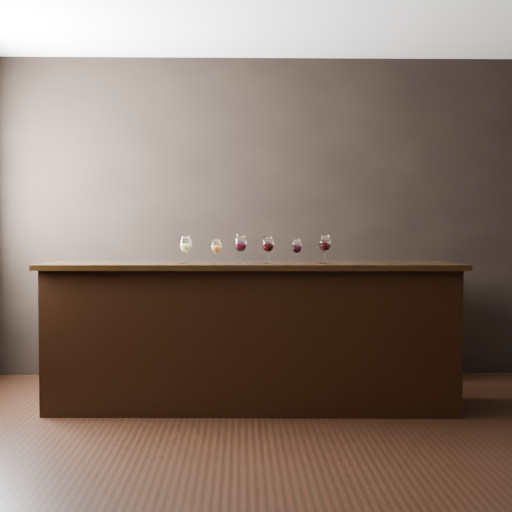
{
  "coord_description": "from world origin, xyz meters",
  "views": [
    {
      "loc": [
        -0.21,
        -4.07,
        1.27
      ],
      "look_at": [
        -0.1,
        1.04,
        1.1
      ],
      "focal_mm": 50.0,
      "sensor_mm": 36.0,
      "label": 1
    }
  ],
  "objects_px": {
    "glass_red_b": "(268,245)",
    "glass_red_c": "(297,247)",
    "back_bar_shelf": "(225,324)",
    "glass_red_d": "(325,244)",
    "bar_counter": "(251,338)",
    "glass_red_a": "(241,244)",
    "glass_white": "(186,245)",
    "glass_amber": "(216,247)"
  },
  "relations": [
    {
      "from": "bar_counter",
      "to": "back_bar_shelf",
      "type": "height_order",
      "value": "bar_counter"
    },
    {
      "from": "glass_red_c",
      "to": "glass_white",
      "type": "bearing_deg",
      "value": -179.89
    },
    {
      "from": "bar_counter",
      "to": "glass_red_a",
      "type": "height_order",
      "value": "glass_red_a"
    },
    {
      "from": "glass_red_b",
      "to": "glass_red_c",
      "type": "relative_size",
      "value": 1.11
    },
    {
      "from": "glass_red_c",
      "to": "glass_red_d",
      "type": "height_order",
      "value": "glass_red_d"
    },
    {
      "from": "back_bar_shelf",
      "to": "glass_red_c",
      "type": "height_order",
      "value": "glass_red_c"
    },
    {
      "from": "glass_white",
      "to": "bar_counter",
      "type": "bearing_deg",
      "value": 4.57
    },
    {
      "from": "glass_white",
      "to": "glass_red_a",
      "type": "height_order",
      "value": "glass_red_a"
    },
    {
      "from": "bar_counter",
      "to": "glass_amber",
      "type": "xyz_separation_m",
      "value": [
        -0.25,
        -0.0,
        0.66
      ]
    },
    {
      "from": "back_bar_shelf",
      "to": "glass_white",
      "type": "distance_m",
      "value": 1.27
    },
    {
      "from": "glass_red_b",
      "to": "glass_red_d",
      "type": "relative_size",
      "value": 0.95
    },
    {
      "from": "back_bar_shelf",
      "to": "glass_amber",
      "type": "height_order",
      "value": "glass_amber"
    },
    {
      "from": "glass_white",
      "to": "glass_red_b",
      "type": "bearing_deg",
      "value": 1.28
    },
    {
      "from": "bar_counter",
      "to": "glass_red_d",
      "type": "distance_m",
      "value": 0.86
    },
    {
      "from": "bar_counter",
      "to": "glass_red_a",
      "type": "bearing_deg",
      "value": -150.68
    },
    {
      "from": "glass_red_d",
      "to": "glass_red_b",
      "type": "bearing_deg",
      "value": 177.76
    },
    {
      "from": "back_bar_shelf",
      "to": "glass_red_c",
      "type": "distance_m",
      "value": 1.35
    },
    {
      "from": "glass_red_a",
      "to": "glass_red_d",
      "type": "xyz_separation_m",
      "value": [
        0.6,
        -0.0,
        0.0
      ]
    },
    {
      "from": "glass_white",
      "to": "glass_red_c",
      "type": "distance_m",
      "value": 0.79
    },
    {
      "from": "glass_white",
      "to": "glass_red_b",
      "type": "relative_size",
      "value": 0.99
    },
    {
      "from": "glass_red_d",
      "to": "glass_white",
      "type": "bearing_deg",
      "value": 179.84
    },
    {
      "from": "back_bar_shelf",
      "to": "glass_red_d",
      "type": "relative_size",
      "value": 12.81
    },
    {
      "from": "glass_red_a",
      "to": "glass_red_b",
      "type": "relative_size",
      "value": 1.04
    },
    {
      "from": "glass_red_d",
      "to": "glass_red_c",
      "type": "bearing_deg",
      "value": 178.78
    },
    {
      "from": "glass_red_c",
      "to": "bar_counter",
      "type": "bearing_deg",
      "value": 173.78
    },
    {
      "from": "back_bar_shelf",
      "to": "glass_red_a",
      "type": "height_order",
      "value": "glass_red_a"
    },
    {
      "from": "glass_red_a",
      "to": "glass_red_b",
      "type": "xyz_separation_m",
      "value": [
        0.2,
        0.01,
        -0.0
      ]
    },
    {
      "from": "bar_counter",
      "to": "glass_white",
      "type": "relative_size",
      "value": 14.79
    },
    {
      "from": "glass_red_b",
      "to": "glass_red_c",
      "type": "distance_m",
      "value": 0.2
    },
    {
      "from": "glass_red_a",
      "to": "glass_red_b",
      "type": "distance_m",
      "value": 0.2
    },
    {
      "from": "glass_red_b",
      "to": "glass_amber",
      "type": "bearing_deg",
      "value": 176.65
    },
    {
      "from": "glass_white",
      "to": "glass_red_d",
      "type": "distance_m",
      "value": 0.99
    },
    {
      "from": "bar_counter",
      "to": "glass_red_b",
      "type": "bearing_deg",
      "value": -9.14
    },
    {
      "from": "glass_red_b",
      "to": "bar_counter",
      "type": "bearing_deg",
      "value": 168.95
    },
    {
      "from": "bar_counter",
      "to": "glass_red_a",
      "type": "xyz_separation_m",
      "value": [
        -0.07,
        -0.04,
        0.68
      ]
    },
    {
      "from": "back_bar_shelf",
      "to": "glass_red_d",
      "type": "height_order",
      "value": "glass_red_d"
    },
    {
      "from": "glass_amber",
      "to": "glass_red_b",
      "type": "bearing_deg",
      "value": -3.35
    },
    {
      "from": "glass_white",
      "to": "glass_red_a",
      "type": "distance_m",
      "value": 0.39
    },
    {
      "from": "glass_red_b",
      "to": "glass_red_d",
      "type": "xyz_separation_m",
      "value": [
        0.4,
        -0.02,
        0.01
      ]
    },
    {
      "from": "back_bar_shelf",
      "to": "glass_red_d",
      "type": "bearing_deg",
      "value": -54.41
    },
    {
      "from": "glass_amber",
      "to": "glass_red_a",
      "type": "height_order",
      "value": "glass_red_a"
    },
    {
      "from": "glass_white",
      "to": "glass_red_c",
      "type": "height_order",
      "value": "glass_white"
    }
  ]
}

